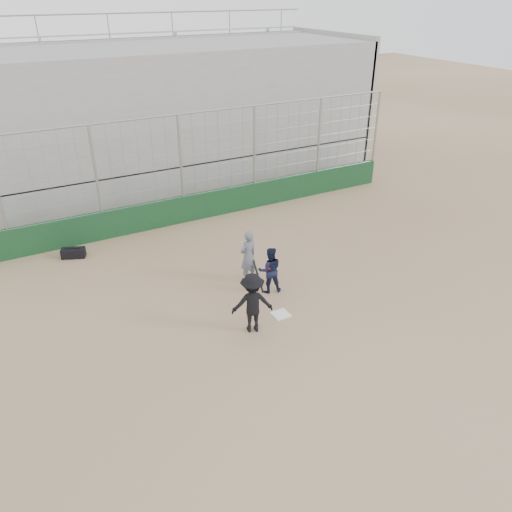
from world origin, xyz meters
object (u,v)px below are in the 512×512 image
batter_at_plate (252,303)px  umpire (248,259)px  equipment_bag (73,253)px  catcher_crouched (270,277)px

batter_at_plate → umpire: size_ratio=1.21×
umpire → equipment_bag: (-4.34, 4.06, -0.58)m
batter_at_plate → equipment_bag: bearing=117.7°
batter_at_plate → equipment_bag: size_ratio=2.22×
batter_at_plate → equipment_bag: 7.11m
catcher_crouched → umpire: 0.92m
equipment_bag → catcher_crouched: bearing=-46.9°
catcher_crouched → equipment_bag: 6.73m
catcher_crouched → equipment_bag: (-4.60, 4.91, -0.33)m
batter_at_plate → equipment_bag: (-3.29, 6.27, -0.66)m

